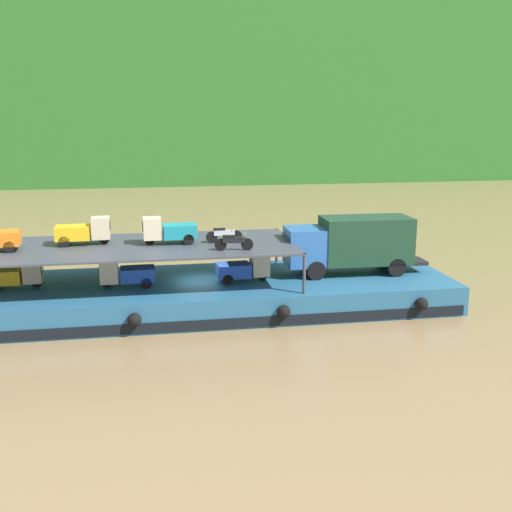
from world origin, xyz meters
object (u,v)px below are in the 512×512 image
Objects in this scene: mini_truck_lower_mid at (244,268)px; mini_truck_upper_fore at (169,230)px; covered_lorry at (352,243)px; mini_truck_lower_stern at (15,275)px; motorcycle_upper_port at (233,242)px; mini_truck_upper_mid at (84,231)px; mini_truck_lower_aft at (126,274)px; motorcycle_upper_centre at (224,234)px; cargo_barge at (203,294)px.

mini_truck_upper_fore is at bearing 169.01° from mini_truck_lower_mid.
covered_lorry is 17.52m from mini_truck_lower_stern.
motorcycle_upper_port is at bearing -117.10° from mini_truck_lower_mid.
mini_truck_upper_mid is at bearing 10.10° from mini_truck_lower_stern.
mini_truck_lower_mid is (11.47, -0.69, 0.00)m from mini_truck_lower_stern.
mini_truck_upper_fore is 3.77m from motorcycle_upper_port.
mini_truck_lower_aft is 5.73m from motorcycle_upper_port.
mini_truck_upper_mid is 7.14m from motorcycle_upper_centre.
mini_truck_upper_mid reaches higher than motorcycle_upper_centre.
covered_lorry is 4.16× the size of motorcycle_upper_port.
mini_truck_upper_mid reaches higher than mini_truck_lower_mid.
mini_truck_lower_mid is (6.01, 0.01, 0.00)m from mini_truck_lower_aft.
mini_truck_lower_stern is at bearing -169.90° from mini_truck_upper_mid.
mini_truck_lower_aft is at bearing -32.26° from mini_truck_upper_mid.
covered_lorry reaches higher than mini_truck_lower_aft.
covered_lorry is at bearing -0.73° from mini_truck_upper_fore.
mini_truck_upper_mid is (3.40, 0.61, 2.00)m from mini_truck_lower_stern.
cargo_barge is 4.19m from mini_truck_lower_aft.
mini_truck_lower_mid is 2.38m from motorcycle_upper_port.
mini_truck_lower_aft is (5.46, -0.69, 0.00)m from mini_truck_lower_stern.
mini_truck_upper_mid is at bearing 172.58° from mini_truck_upper_fore.
mini_truck_upper_mid reaches higher than covered_lorry.
motorcycle_upper_centre is (5.03, 0.56, 1.74)m from mini_truck_lower_aft.
motorcycle_upper_port is at bearing -55.33° from cargo_barge.
mini_truck_lower_aft is 3.15m from mini_truck_upper_mid.
cargo_barge is 3.84m from mini_truck_upper_fore.
cargo_barge is at bearing -0.97° from mini_truck_lower_stern.
mini_truck_lower_stern is 1.00× the size of mini_truck_lower_aft.
mini_truck_lower_stern is at bearing 168.73° from motorcycle_upper_port.
motorcycle_upper_port and motorcycle_upper_centre have the same top height.
motorcycle_upper_centre is at bearing 1.16° from cargo_barge.
motorcycle_upper_centre is at bearing 150.49° from mini_truck_lower_mid.
mini_truck_upper_fore is at bearing 176.23° from motorcycle_upper_centre.
mini_truck_upper_fore is at bearing 18.62° from mini_truck_lower_aft.
motorcycle_upper_port is (10.73, -2.14, 1.74)m from mini_truck_lower_stern.
mini_truck_lower_aft is at bearing 164.68° from motorcycle_upper_port.
cargo_barge is 3.38m from motorcycle_upper_centre.
mini_truck_lower_aft is 3.07m from mini_truck_upper_fore.
covered_lorry is 7.04m from motorcycle_upper_centre.
mini_truck_upper_fore is (7.67, 0.05, 2.00)m from mini_truck_lower_stern.
covered_lorry reaches higher than motorcycle_upper_port.
mini_truck_lower_mid is at bearing -9.11° from mini_truck_upper_mid.
motorcycle_upper_port is (-0.74, -1.45, 1.74)m from mini_truck_lower_mid.
mini_truck_upper_mid is (-5.96, 0.76, 3.44)m from cargo_barge.
motorcycle_upper_port is 2.01m from motorcycle_upper_centre.
covered_lorry is at bearing 0.59° from cargo_barge.
mini_truck_upper_mid is 7.83m from motorcycle_upper_port.
mini_truck_upper_fore is at bearing 144.43° from motorcycle_upper_port.
mini_truck_upper_mid is (-14.09, 0.68, 1.00)m from covered_lorry.
mini_truck_upper_mid is at bearing 177.23° from covered_lorry.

